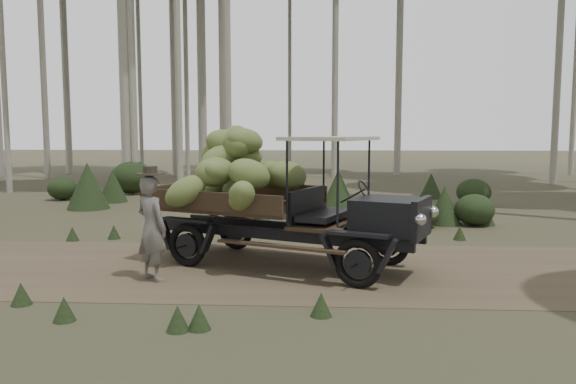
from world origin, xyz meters
The scene contains 5 objects.
ground centered at (0.00, 0.00, 0.00)m, with size 120.00×120.00×0.00m, color #473D2B.
dirt_track centered at (0.00, 0.00, 0.00)m, with size 70.00×4.00×0.01m, color brown.
banana_truck centered at (1.71, 0.37, 1.37)m, with size 4.90×3.23×2.39m.
farmer centered at (0.25, -0.81, 0.82)m, with size 0.70×0.65×1.73m.
undergrowth centered at (-1.28, 2.01, 0.54)m, with size 24.19×22.99×1.36m.
Camera 1 is at (2.77, -9.00, 2.24)m, focal length 35.00 mm.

